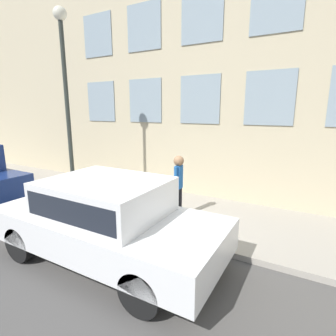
% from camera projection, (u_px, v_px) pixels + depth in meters
% --- Properties ---
extents(ground_plane, '(80.00, 80.00, 0.00)m').
position_uv_depth(ground_plane, '(146.00, 235.00, 6.26)').
color(ground_plane, '#514F4C').
extents(sidewalk, '(3.10, 60.00, 0.13)m').
position_uv_depth(sidewalk, '(176.00, 211.00, 7.57)').
color(sidewalk, '#A8A093').
rests_on(sidewalk, ground_plane).
extents(building_facade, '(0.33, 40.00, 11.37)m').
position_uv_depth(building_facade, '(204.00, 16.00, 7.81)').
color(building_facade, '#C6B793').
rests_on(building_facade, ground_plane).
extents(fire_hydrant, '(0.29, 0.42, 0.74)m').
position_uv_depth(fire_hydrant, '(157.00, 207.00, 6.69)').
color(fire_hydrant, '#2D7260').
rests_on(fire_hydrant, sidewalk).
extents(person, '(0.40, 0.27, 1.66)m').
position_uv_depth(person, '(179.00, 181.00, 6.80)').
color(person, '#232328').
rests_on(person, sidewalk).
extents(parked_car_white_near, '(2.05, 4.65, 1.63)m').
position_uv_depth(parked_car_white_near, '(107.00, 216.00, 5.12)').
color(parked_car_white_near, black).
rests_on(parked_car_white_near, ground_plane).
extents(street_lamp, '(0.36, 0.36, 5.47)m').
position_uv_depth(street_lamp, '(66.00, 88.00, 7.30)').
color(street_lamp, '#2D332D').
rests_on(street_lamp, sidewalk).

